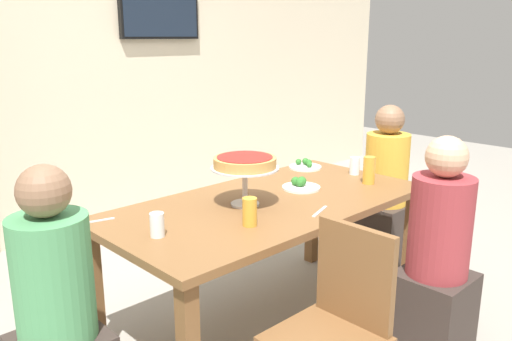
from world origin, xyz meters
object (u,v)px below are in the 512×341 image
at_px(chair_near_left, 337,323).
at_px(water_glass_clear_far, 157,225).
at_px(deep_dish_pizza_stand, 245,165).
at_px(beer_glass_amber_tall, 369,170).
at_px(salad_plate_near_diner, 300,185).
at_px(cutlery_knife_near, 320,211).
at_px(beer_glass_amber_short, 250,212).
at_px(water_glass_clear_near, 355,166).
at_px(dining_table, 269,216).
at_px(television, 160,11).
at_px(diner_head_east, 385,198).
at_px(diner_head_west, 58,327).
at_px(salad_plate_far_diner, 305,166).
at_px(diner_near_right, 436,266).
at_px(cutlery_fork_near, 96,221).

distance_m(chair_near_left, water_glass_clear_far, 0.87).
xyz_separation_m(deep_dish_pizza_stand, beer_glass_amber_tall, (0.81, -0.21, -0.13)).
xyz_separation_m(salad_plate_near_diner, cutlery_knife_near, (-0.24, -0.34, -0.02)).
height_order(chair_near_left, beer_glass_amber_short, beer_glass_amber_short).
xyz_separation_m(water_glass_clear_near, water_glass_clear_far, (-1.51, -0.03, -0.00)).
xyz_separation_m(dining_table, water_glass_clear_far, (-0.72, -0.02, 0.14)).
bearing_deg(beer_glass_amber_tall, beer_glass_amber_short, -178.54).
bearing_deg(chair_near_left, deep_dish_pizza_stand, -16.47).
relative_size(television, deep_dish_pizza_stand, 2.23).
bearing_deg(diner_head_east, water_glass_clear_near, 1.78).
height_order(diner_head_west, chair_near_left, diner_head_west).
xyz_separation_m(deep_dish_pizza_stand, beer_glass_amber_short, (-0.19, -0.24, -0.15)).
xyz_separation_m(salad_plate_far_diner, water_glass_clear_far, (-1.41, -0.36, 0.04)).
bearing_deg(deep_dish_pizza_stand, salad_plate_far_diner, 19.87).
xyz_separation_m(diner_near_right, deep_dish_pizza_stand, (-0.54, 0.82, 0.47)).
relative_size(diner_head_west, salad_plate_far_diner, 5.27).
xyz_separation_m(beer_glass_amber_short, cutlery_fork_near, (-0.50, 0.55, -0.06)).
height_order(diner_near_right, water_glass_clear_far, diner_near_right).
height_order(television, beer_glass_amber_short, television).
relative_size(chair_near_left, beer_glass_amber_short, 6.46).
height_order(dining_table, beer_glass_amber_short, beer_glass_amber_short).
bearing_deg(salad_plate_far_diner, chair_near_left, -134.26).
bearing_deg(dining_table, diner_head_west, -179.05).
height_order(beer_glass_amber_short, water_glass_clear_far, beer_glass_amber_short).
height_order(dining_table, beer_glass_amber_tall, beer_glass_amber_tall).
bearing_deg(water_glass_clear_near, salad_plate_near_diner, 176.87).
height_order(television, water_glass_clear_near, television).
height_order(diner_head_east, deep_dish_pizza_stand, diner_head_east).
bearing_deg(diner_head_east, beer_glass_amber_tall, 20.92).
relative_size(deep_dish_pizza_stand, beer_glass_amber_short, 2.64).
height_order(dining_table, diner_head_west, diner_head_west).
distance_m(diner_near_right, diner_head_east, 1.13).
bearing_deg(diner_head_east, dining_table, 1.06).
relative_size(television, diner_head_west, 0.69).
distance_m(dining_table, cutlery_fork_near, 0.90).
distance_m(television, water_glass_clear_far, 2.79).
height_order(diner_head_west, deep_dish_pizza_stand, diner_head_west).
distance_m(chair_near_left, deep_dish_pizza_stand, 0.95).
bearing_deg(beer_glass_amber_tall, salad_plate_far_diner, 88.34).
xyz_separation_m(salad_plate_near_diner, beer_glass_amber_tall, (0.38, -0.21, 0.06)).
xyz_separation_m(chair_near_left, salad_plate_far_diner, (1.06, 1.09, 0.27)).
relative_size(television, cutlery_fork_near, 4.39).
relative_size(diner_head_east, salad_plate_near_diner, 5.20).
height_order(dining_table, water_glass_clear_far, water_glass_clear_far).
xyz_separation_m(diner_near_right, salad_plate_near_diner, (-0.10, 0.82, 0.27)).
xyz_separation_m(water_glass_clear_far, cutlery_fork_near, (-0.11, 0.37, -0.05)).
xyz_separation_m(diner_head_east, cutlery_knife_near, (-1.14, -0.33, 0.25)).
bearing_deg(beer_glass_amber_tall, diner_near_right, -114.40).
bearing_deg(diner_near_right, cutlery_fork_near, 47.46).
bearing_deg(deep_dish_pizza_stand, cutlery_fork_near, 155.73).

